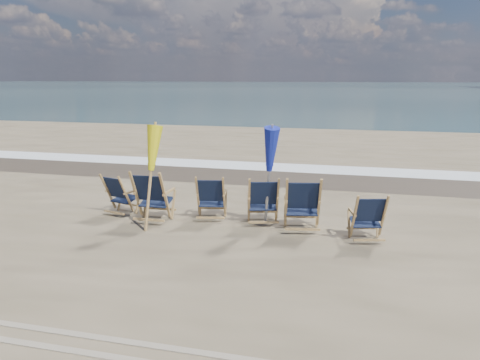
{
  "coord_description": "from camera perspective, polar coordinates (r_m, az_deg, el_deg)",
  "views": [
    {
      "loc": [
        2.17,
        -6.4,
        2.87
      ],
      "look_at": [
        0.0,
        2.2,
        0.9
      ],
      "focal_mm": 35.0,
      "sensor_mm": 36.0,
      "label": 1
    }
  ],
  "objects": [
    {
      "name": "surf_foam",
      "position": [
        15.13,
        5.67,
        1.54
      ],
      "size": [
        200.0,
        1.4,
        0.01
      ],
      "primitive_type": "cube",
      "color": "silver",
      "rests_on": "ground"
    },
    {
      "name": "umbrella_blue",
      "position": [
        8.89,
        3.52,
        3.38
      ],
      "size": [
        0.3,
        0.3,
        1.98
      ],
      "color": "#A5A5AD",
      "rests_on": "ground"
    },
    {
      "name": "ocean",
      "position": [
        134.45,
        13.5,
        10.96
      ],
      "size": [
        400.0,
        400.0,
        0.0
      ],
      "primitive_type": "plane",
      "color": "#335155",
      "rests_on": "ground"
    },
    {
      "name": "wet_sand_strip",
      "position": [
        13.68,
        4.72,
        0.38
      ],
      "size": [
        200.0,
        2.6,
        0.0
      ],
      "primitive_type": "cube",
      "color": "#42362A",
      "rests_on": "ground"
    },
    {
      "name": "beach_chair_3",
      "position": [
        9.14,
        4.61,
        -2.58
      ],
      "size": [
        0.79,
        0.85,
        0.99
      ],
      "primitive_type": null,
      "rotation": [
        0.0,
        0.0,
        3.4
      ],
      "color": "black",
      "rests_on": "ground"
    },
    {
      "name": "umbrella_yellow",
      "position": [
        8.9,
        -11.08,
        3.23
      ],
      "size": [
        0.3,
        0.3,
        1.98
      ],
      "color": "#A47F49",
      "rests_on": "ground"
    },
    {
      "name": "beach_chair_5",
      "position": [
        8.54,
        17.11,
        -4.46
      ],
      "size": [
        0.73,
        0.78,
        0.91
      ],
      "primitive_type": null,
      "rotation": [
        0.0,
        0.0,
        3.39
      ],
      "color": "black",
      "rests_on": "ground"
    },
    {
      "name": "beach_chair_4",
      "position": [
        8.78,
        9.63,
        -3.03
      ],
      "size": [
        0.83,
        0.9,
        1.09
      ],
      "primitive_type": null,
      "rotation": [
        0.0,
        0.0,
        3.32
      ],
      "color": "black",
      "rests_on": "ground"
    },
    {
      "name": "beach_chair_2",
      "position": [
        9.4,
        -1.96,
        -2.24
      ],
      "size": [
        0.73,
        0.79,
        0.95
      ],
      "primitive_type": null,
      "rotation": [
        0.0,
        0.0,
        3.33
      ],
      "color": "black",
      "rests_on": "ground"
    },
    {
      "name": "beach_chair_0",
      "position": [
        9.94,
        -13.72,
        -1.91
      ],
      "size": [
        0.73,
        0.78,
        0.91
      ],
      "primitive_type": null,
      "rotation": [
        0.0,
        0.0,
        2.88
      ],
      "color": "black",
      "rests_on": "ground"
    },
    {
      "name": "beach_chair_1",
      "position": [
        9.28,
        -9.13,
        -2.14
      ],
      "size": [
        0.72,
        0.8,
        1.09
      ],
      "primitive_type": null,
      "rotation": [
        0.0,
        0.0,
        3.17
      ],
      "color": "black",
      "rests_on": "ground"
    }
  ]
}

